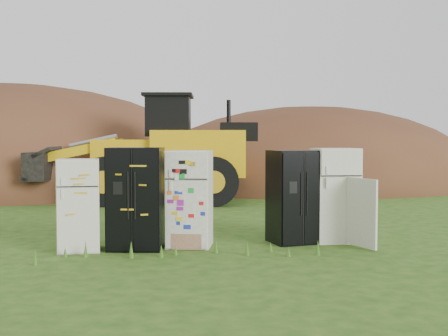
# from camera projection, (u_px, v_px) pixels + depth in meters

# --- Properties ---
(ground) EXTENTS (120.00, 120.00, 0.00)m
(ground) POSITION_uv_depth(u_px,v_px,m) (218.00, 245.00, 10.28)
(ground) COLOR #224813
(ground) RESTS_ON ground
(fridge_leftmost) EXTENTS (0.72, 0.69, 1.60)m
(fridge_leftmost) POSITION_uv_depth(u_px,v_px,m) (79.00, 205.00, 9.77)
(fridge_leftmost) COLOR silver
(fridge_leftmost) RESTS_ON ground
(fridge_black_side) EXTENTS (1.08, 0.93, 1.80)m
(fridge_black_side) POSITION_uv_depth(u_px,v_px,m) (136.00, 198.00, 9.93)
(fridge_black_side) COLOR black
(fridge_black_side) RESTS_ON ground
(fridge_sticker) EXTENTS (0.95, 0.91, 1.74)m
(fridge_sticker) POSITION_uv_depth(u_px,v_px,m) (190.00, 199.00, 10.17)
(fridge_sticker) COLOR white
(fridge_sticker) RESTS_ON ground
(fridge_black_right) EXTENTS (0.96, 0.84, 1.74)m
(fridge_black_right) POSITION_uv_depth(u_px,v_px,m) (294.00, 197.00, 10.53)
(fridge_black_right) COLOR black
(fridge_black_right) RESTS_ON ground
(fridge_open_door) EXTENTS (0.86, 0.80, 1.77)m
(fridge_open_door) POSITION_uv_depth(u_px,v_px,m) (335.00, 195.00, 10.67)
(fridge_open_door) COLOR silver
(fridge_open_door) RESTS_ON ground
(wheel_loader) EXTENTS (7.25, 3.99, 3.32)m
(wheel_loader) POSITION_uv_depth(u_px,v_px,m) (142.00, 148.00, 17.23)
(wheel_loader) COLOR gold
(wheel_loader) RESTS_ON ground
(dirt_mound_right) EXTENTS (14.61, 10.71, 6.59)m
(dirt_mound_right) POSITION_uv_depth(u_px,v_px,m) (312.00, 186.00, 23.42)
(dirt_mound_right) COLOR #482617
(dirt_mound_right) RESTS_ON ground
(dirt_mound_left) EXTENTS (17.76, 13.32, 8.27)m
(dirt_mound_left) POSITION_uv_depth(u_px,v_px,m) (10.00, 187.00, 22.52)
(dirt_mound_left) COLOR #482617
(dirt_mound_left) RESTS_ON ground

